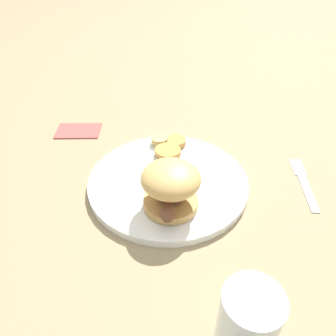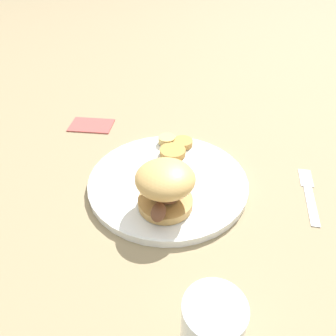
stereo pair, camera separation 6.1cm
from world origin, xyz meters
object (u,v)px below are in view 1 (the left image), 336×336
fork (304,182)px  drinking_glass (246,328)px  dinner_plate (168,181)px  sandwich (171,185)px

fork → drinking_glass: size_ratio=1.27×
dinner_plate → drinking_glass: size_ratio=2.57×
sandwich → fork: 0.28m
dinner_plate → sandwich: bearing=-146.5°
fork → sandwich: bearing=136.4°
fork → drinking_glass: (-0.36, 0.00, 0.06)m
sandwich → fork: sandwich is taller
dinner_plate → drinking_glass: (-0.22, -0.23, 0.05)m
drinking_glass → fork: bearing=-0.4°
dinner_plate → sandwich: sandwich is taller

